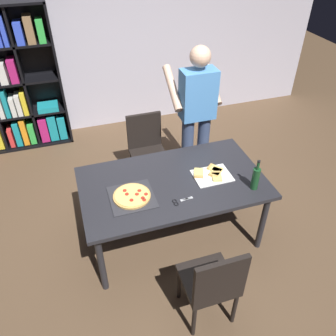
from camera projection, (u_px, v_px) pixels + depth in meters
ground_plane at (172, 234)px, 3.72m from camera, size 12.00×12.00×0.00m
back_wall at (115, 33)px, 4.81m from camera, size 6.40×0.10×2.80m
dining_table at (173, 187)px, 3.30m from camera, size 1.76×1.01×0.75m
chair_near_camera at (213, 283)px, 2.66m from camera, size 0.42×0.42×0.90m
chair_far_side at (147, 146)px, 4.15m from camera, size 0.42×0.42×0.90m
bookshelf at (9, 88)px, 4.59m from camera, size 1.40×0.35×1.95m
person_serving_pizza at (196, 113)px, 3.81m from camera, size 0.55×0.54×1.75m
pepperoni_pizza_on_tray at (132, 196)px, 3.07m from camera, size 0.40×0.40×0.04m
pizza_slices_on_towel at (212, 174)px, 3.33m from camera, size 0.37×0.30×0.03m
wine_bottle at (256, 178)px, 3.11m from camera, size 0.07×0.07×0.32m
kitchen_scissors at (179, 201)px, 3.03m from camera, size 0.20×0.09×0.01m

